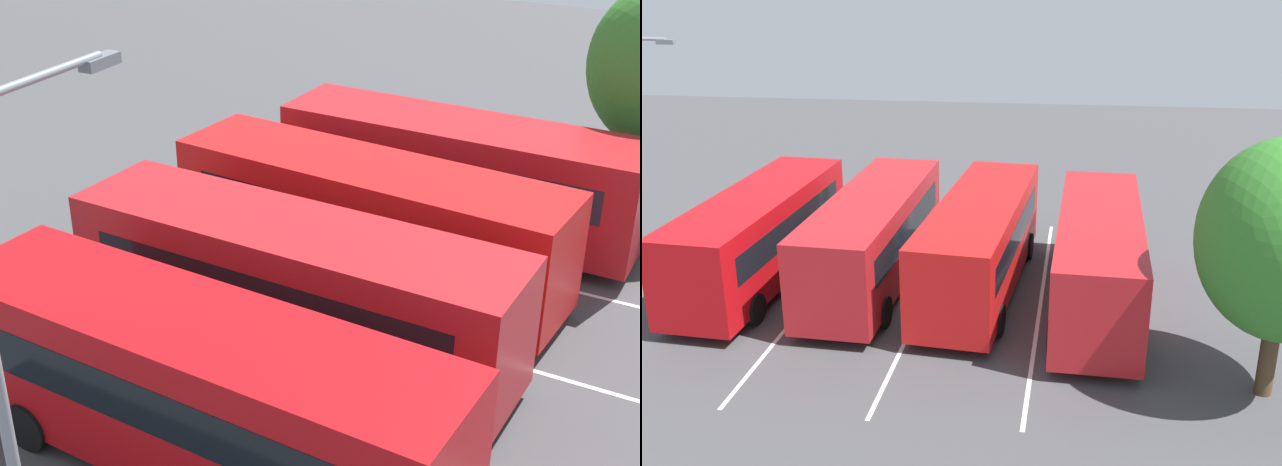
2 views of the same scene
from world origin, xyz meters
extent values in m
plane|color=#424244|center=(0.00, 0.00, 0.00)|extent=(70.39, 70.39, 0.00)
cube|color=#AD191E|center=(-0.23, -5.45, 1.73)|extent=(9.77, 2.95, 2.79)
cube|color=#19232D|center=(4.56, -5.68, 2.49)|extent=(0.22, 2.20, 1.17)
cube|color=#19232D|center=(-0.17, -4.23, 2.07)|extent=(8.11, 0.47, 0.89)
cube|color=#19232D|center=(-0.29, -6.67, 2.07)|extent=(8.11, 0.47, 0.89)
cube|color=black|center=(4.58, -5.68, 2.95)|extent=(0.19, 2.00, 0.32)
cube|color=black|center=(4.59, -5.68, 0.56)|extent=(0.21, 2.30, 0.36)
cylinder|color=black|center=(2.91, -4.41, 0.48)|extent=(0.98, 0.33, 0.97)
cylinder|color=black|center=(2.80, -6.78, 0.48)|extent=(0.98, 0.33, 0.97)
cylinder|color=black|center=(-3.26, -4.12, 0.48)|extent=(0.98, 0.33, 0.97)
cylinder|color=black|center=(-3.38, -6.49, 0.48)|extent=(0.98, 0.33, 0.97)
cube|color=red|center=(0.70, -1.67, 1.73)|extent=(9.87, 3.46, 2.79)
cube|color=black|center=(5.46, -2.15, 2.49)|extent=(0.34, 2.20, 1.17)
cube|color=black|center=(0.82, -0.45, 2.07)|extent=(8.09, 0.90, 0.89)
cube|color=black|center=(0.57, -2.88, 2.07)|extent=(8.09, 0.90, 0.89)
cube|color=black|center=(5.48, -2.15, 2.95)|extent=(0.30, 2.00, 0.32)
cube|color=black|center=(5.49, -2.15, 0.56)|extent=(0.33, 2.30, 0.36)
cylinder|color=black|center=(3.89, -0.79, 0.48)|extent=(0.99, 0.38, 0.97)
cylinder|color=black|center=(3.65, -3.16, 0.48)|extent=(0.99, 0.38, 0.97)
cylinder|color=black|center=(-2.26, -0.17, 0.48)|extent=(0.99, 0.38, 0.97)
cylinder|color=black|center=(-2.50, -2.54, 0.48)|extent=(0.99, 0.38, 0.97)
cube|color=#AD191E|center=(0.79, 1.94, 1.73)|extent=(9.78, 3.01, 2.79)
cube|color=black|center=(5.57, 1.69, 2.49)|extent=(0.24, 2.20, 1.17)
cube|color=black|center=(0.85, 3.16, 2.07)|extent=(8.11, 0.51, 0.89)
cube|color=black|center=(0.72, 0.73, 2.07)|extent=(8.11, 0.51, 0.89)
cube|color=black|center=(5.59, 1.69, 2.95)|extent=(0.21, 2.00, 0.32)
cube|color=black|center=(5.60, 1.68, 0.56)|extent=(0.22, 2.30, 0.36)
cylinder|color=black|center=(3.94, 2.96, 0.48)|extent=(0.98, 0.33, 0.97)
cylinder|color=black|center=(3.81, 0.59, 0.48)|extent=(0.98, 0.33, 0.97)
cylinder|color=black|center=(-2.24, 3.29, 0.48)|extent=(0.98, 0.33, 0.97)
cylinder|color=black|center=(-2.36, 0.92, 0.48)|extent=(0.98, 0.33, 0.97)
cube|color=#B70C11|center=(0.51, 5.80, 1.73)|extent=(9.82, 3.18, 2.79)
cube|color=black|center=(0.60, 7.02, 2.07)|extent=(8.10, 0.66, 0.89)
cube|color=black|center=(0.42, 4.59, 2.07)|extent=(8.10, 0.66, 0.89)
cube|color=black|center=(5.32, 5.46, 0.56)|extent=(0.26, 2.30, 0.36)
cylinder|color=black|center=(3.68, 6.77, 0.48)|extent=(0.98, 0.35, 0.97)
cylinder|color=black|center=(3.51, 4.40, 0.48)|extent=(0.98, 0.35, 0.97)
cylinder|color=#232833|center=(7.30, 2.32, 0.39)|extent=(0.13, 0.13, 0.77)
cylinder|color=#232833|center=(7.32, 2.47, 0.39)|extent=(0.13, 0.13, 0.77)
cylinder|color=olive|center=(7.31, 2.39, 1.08)|extent=(0.36, 0.36, 0.61)
sphere|color=tan|center=(7.31, 2.39, 1.49)|extent=(0.21, 0.21, 0.21)
cylinder|color=gray|center=(-0.02, 10.29, 4.12)|extent=(0.16, 0.16, 8.24)
cylinder|color=gray|center=(-0.01, 9.13, 8.14)|extent=(0.10, 2.31, 0.10)
cube|color=slate|center=(-0.01, 7.98, 8.06)|extent=(0.20, 0.56, 0.14)
cube|color=silver|center=(0.00, -3.73, 0.00)|extent=(14.49, 0.63, 0.01)
cube|color=silver|center=(0.00, 0.00, 0.00)|extent=(14.49, 0.63, 0.01)
cube|color=silver|center=(0.00, 3.73, 0.00)|extent=(14.49, 0.63, 0.01)
camera|label=1|loc=(-7.11, 16.11, 10.98)|focal=50.75mm
camera|label=2|loc=(-22.17, -3.90, 10.45)|focal=42.01mm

